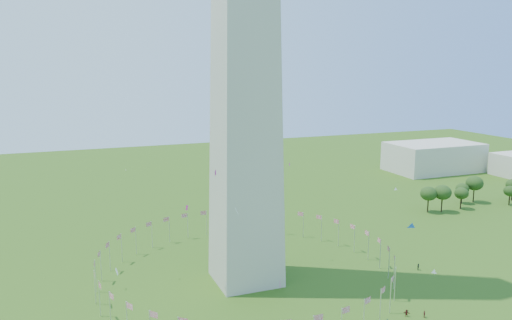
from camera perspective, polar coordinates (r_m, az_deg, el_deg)
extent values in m
cylinder|color=silver|center=(158.54, 12.73, -9.56)|extent=(0.24, 0.24, 9.00)
cylinder|color=silver|center=(163.66, 11.19, -8.84)|extent=(0.24, 0.24, 9.00)
cylinder|color=silver|center=(168.15, 9.42, -8.25)|extent=(0.24, 0.24, 9.00)
cylinder|color=silver|center=(171.94, 7.49, -7.76)|extent=(0.24, 0.24, 9.00)
cylinder|color=silver|center=(174.94, 5.43, -7.39)|extent=(0.24, 0.24, 9.00)
cylinder|color=silver|center=(177.13, 3.27, -7.13)|extent=(0.24, 0.24, 9.00)
cylinder|color=silver|center=(178.45, 1.05, -6.98)|extent=(0.24, 0.24, 9.00)
cylinder|color=silver|center=(178.90, -1.19, -6.93)|extent=(0.24, 0.24, 9.00)
cylinder|color=silver|center=(178.45, -3.44, -7.00)|extent=(0.24, 0.24, 9.00)
cylinder|color=silver|center=(177.13, -5.66, -7.17)|extent=(0.24, 0.24, 9.00)
cylinder|color=silver|center=(174.94, -7.81, -7.45)|extent=(0.24, 0.24, 9.00)
cylinder|color=silver|center=(171.94, -9.87, -7.83)|extent=(0.24, 0.24, 9.00)
cylinder|color=silver|center=(168.15, -11.80, -8.33)|extent=(0.24, 0.24, 9.00)
cylinder|color=silver|center=(163.66, -13.56, -8.94)|extent=(0.24, 0.24, 9.00)
cylinder|color=silver|center=(158.54, -15.10, -9.67)|extent=(0.24, 0.24, 9.00)
cylinder|color=silver|center=(152.89, -16.37, -10.50)|extent=(0.24, 0.24, 9.00)
cylinder|color=silver|center=(146.84, -17.31, -11.45)|extent=(0.24, 0.24, 9.00)
cylinder|color=silver|center=(140.53, -17.85, -12.51)|extent=(0.24, 0.24, 9.00)
cylinder|color=silver|center=(134.13, -17.92, -13.66)|extent=(0.24, 0.24, 9.00)
cylinder|color=silver|center=(127.83, -17.44, -14.89)|extent=(0.24, 0.24, 9.00)
cylinder|color=silver|center=(121.86, -16.33, -16.14)|extent=(0.24, 0.24, 9.00)
cylinder|color=silver|center=(116.46, 12.22, -17.27)|extent=(0.24, 0.24, 9.00)
cylinder|color=silver|center=(121.86, 14.01, -16.02)|extent=(0.24, 0.24, 9.00)
cylinder|color=silver|center=(127.83, 15.12, -14.76)|extent=(0.24, 0.24, 9.00)
cylinder|color=silver|center=(134.13, 15.59, -13.53)|extent=(0.24, 0.24, 9.00)
cylinder|color=silver|center=(140.53, 15.51, -12.38)|extent=(0.24, 0.24, 9.00)
cylinder|color=silver|center=(146.84, 14.96, -11.33)|extent=(0.24, 0.24, 9.00)
cylinder|color=silver|center=(152.89, 14.01, -10.38)|extent=(0.24, 0.24, 9.00)
cube|color=beige|center=(300.03, 19.62, 0.33)|extent=(50.00, 30.00, 16.00)
imported|color=black|center=(156.11, 18.05, -11.53)|extent=(1.14, 1.37, 2.00)
imported|color=#581420|center=(129.80, 18.69, -16.35)|extent=(0.99, 1.17, 1.70)
imported|color=#5C1516|center=(129.06, 16.82, -16.40)|extent=(1.60, 1.57, 1.69)
plane|color=blue|center=(133.43, 17.33, -7.23)|extent=(1.96, 1.57, 2.26)
plane|color=#CC2699|center=(108.44, -4.66, -1.46)|extent=(0.59, 1.37, 1.49)
plane|color=white|center=(139.34, -14.67, -1.10)|extent=(0.12, 1.49, 1.49)
plane|color=#CC2699|center=(127.53, -7.92, -5.43)|extent=(1.50, 0.06, 1.50)
plane|color=white|center=(102.13, -2.23, -5.84)|extent=(2.12, 0.98, 1.89)
plane|color=#CC2699|center=(148.65, 3.86, -0.51)|extent=(0.77, 0.79, 1.11)
plane|color=white|center=(143.19, 19.68, -11.97)|extent=(0.95, 1.05, 1.41)
plane|color=#CC2699|center=(113.86, 2.76, -14.03)|extent=(1.89, 0.63, 1.93)
plane|color=white|center=(140.51, -15.62, -12.17)|extent=(1.56, 1.70, 1.89)
plane|color=white|center=(145.19, 15.68, -3.22)|extent=(0.96, 0.19, 0.97)
ellipsoid|color=#2C511B|center=(214.73, 19.08, -4.33)|extent=(6.67, 6.67, 10.42)
ellipsoid|color=#2C511B|center=(216.90, 20.50, -4.19)|extent=(7.04, 7.04, 11.00)
ellipsoid|color=#2C511B|center=(224.70, 22.39, -4.09)|extent=(5.75, 5.75, 8.99)
ellipsoid|color=#2C511B|center=(233.54, 22.48, -3.58)|extent=(5.62, 5.62, 8.78)
ellipsoid|color=#2C511B|center=(237.20, 23.65, -3.12)|extent=(7.36, 7.36, 11.50)
ellipsoid|color=#2C511B|center=(239.37, 27.01, -3.66)|extent=(5.33, 5.33, 8.33)
ellipsoid|color=#2C511B|center=(248.22, 27.26, -3.07)|extent=(6.05, 6.05, 9.45)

